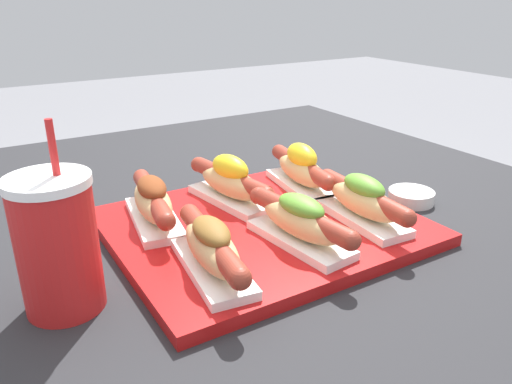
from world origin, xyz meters
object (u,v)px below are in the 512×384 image
at_px(hot_dog_2, 363,200).
at_px(sauce_bowl, 411,196).
at_px(hot_dog_4, 230,182).
at_px(hot_dog_0, 212,248).
at_px(drink_cup, 57,244).
at_px(hot_dog_5, 301,169).
at_px(serving_tray, 263,226).
at_px(hot_dog_1, 301,221).
at_px(hot_dog_3, 153,202).

height_order(hot_dog_2, sauce_bowl, hot_dog_2).
distance_m(hot_dog_2, hot_dog_4, 0.21).
bearing_deg(hot_dog_0, drink_cup, 164.20).
distance_m(hot_dog_2, hot_dog_5, 0.16).
distance_m(hot_dog_4, drink_cup, 0.32).
bearing_deg(sauce_bowl, hot_dog_5, 142.21).
xyz_separation_m(hot_dog_2, drink_cup, (-0.42, 0.03, 0.03)).
height_order(serving_tray, hot_dog_5, hot_dog_5).
xyz_separation_m(hot_dog_2, hot_dog_5, (0.00, 0.16, 0.00)).
bearing_deg(hot_dog_5, hot_dog_1, -126.53).
bearing_deg(serving_tray, hot_dog_0, -145.11).
distance_m(hot_dog_3, hot_dog_4, 0.13).
bearing_deg(hot_dog_2, sauce_bowl, 14.59).
relative_size(hot_dog_1, sauce_bowl, 2.65).
bearing_deg(sauce_bowl, hot_dog_0, -172.47).
height_order(sauce_bowl, drink_cup, drink_cup).
height_order(hot_dog_1, hot_dog_5, hot_dog_5).
bearing_deg(hot_dog_3, serving_tray, -29.71).
height_order(hot_dog_4, drink_cup, drink_cup).
relative_size(serving_tray, sauce_bowl, 5.65).
bearing_deg(hot_dog_3, drink_cup, -141.12).
distance_m(hot_dog_2, drink_cup, 0.42).
distance_m(hot_dog_1, sauce_bowl, 0.28).
bearing_deg(sauce_bowl, hot_dog_2, -165.41).
height_order(serving_tray, hot_dog_0, hot_dog_0).
bearing_deg(sauce_bowl, hot_dog_4, 156.12).
height_order(hot_dog_4, sauce_bowl, hot_dog_4).
bearing_deg(serving_tray, sauce_bowl, -7.56).
bearing_deg(serving_tray, hot_dog_1, -86.44).
bearing_deg(hot_dog_2, hot_dog_5, 89.46).
bearing_deg(hot_dog_4, serving_tray, -85.25).
height_order(serving_tray, sauce_bowl, sauce_bowl).
xyz_separation_m(hot_dog_3, hot_dog_5, (0.27, -0.00, 0.00)).
distance_m(hot_dog_1, hot_dog_2, 0.12).
height_order(hot_dog_0, drink_cup, drink_cup).
relative_size(serving_tray, hot_dog_3, 2.15).
bearing_deg(hot_dog_5, serving_tray, -148.22).
xyz_separation_m(hot_dog_0, sauce_bowl, (0.41, 0.05, -0.04)).
height_order(hot_dog_1, hot_dog_3, same).
xyz_separation_m(hot_dog_5, sauce_bowl, (0.15, -0.12, -0.04)).
relative_size(hot_dog_1, hot_dog_4, 1.00).
bearing_deg(hot_dog_5, hot_dog_2, -90.54).
distance_m(hot_dog_0, hot_dog_4, 0.22).
distance_m(sauce_bowl, drink_cup, 0.58).
bearing_deg(hot_dog_1, hot_dog_5, 53.47).
bearing_deg(hot_dog_2, hot_dog_1, -175.28).
bearing_deg(sauce_bowl, hot_dog_3, 164.36).
xyz_separation_m(serving_tray, hot_dog_3, (-0.14, 0.08, 0.04)).
bearing_deg(serving_tray, hot_dog_2, -31.08).
relative_size(serving_tray, hot_dog_0, 2.14).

